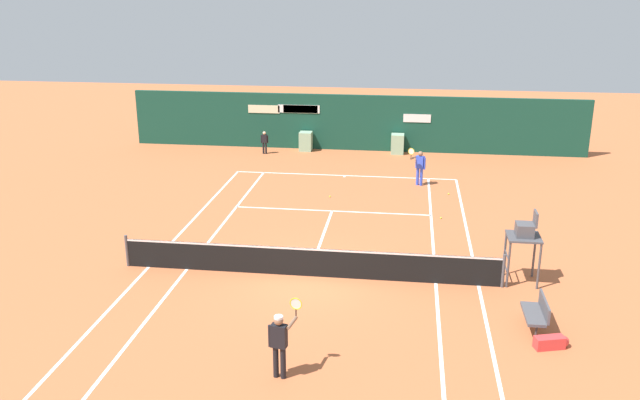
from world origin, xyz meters
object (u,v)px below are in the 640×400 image
player_bench (537,311)px  ball_kid_left_post (265,141)px  tennis_ball_mid_court (449,194)px  tennis_ball_by_sideline (330,196)px  player_near_side (280,340)px  tennis_ball_near_service_line (441,218)px  player_on_baseline (420,165)px  umpire_chair (524,235)px  equipment_bag (553,342)px

player_bench → ball_kid_left_post: bearing=32.3°
tennis_ball_mid_court → player_bench: bearing=-81.6°
player_bench → tennis_ball_by_sideline: bearing=32.7°
tennis_ball_by_sideline → tennis_ball_mid_court: size_ratio=1.00×
player_near_side → tennis_ball_by_sideline: size_ratio=27.13×
tennis_ball_by_sideline → tennis_ball_near_service_line: bearing=-25.0°
ball_kid_left_post → tennis_ball_by_sideline: bearing=122.0°
tennis_ball_by_sideline → player_on_baseline: bearing=31.3°
ball_kid_left_post → umpire_chair: bearing=127.5°
player_bench → player_near_side: player_near_side is taller
umpire_chair → player_on_baseline: size_ratio=1.27×
tennis_ball_near_service_line → umpire_chair: bearing=-68.3°
player_bench → equipment_bag: player_bench is taller
player_bench → tennis_ball_mid_court: bearing=8.4°
umpire_chair → tennis_ball_by_sideline: 10.49m
ball_kid_left_post → player_bench: bearing=122.6°
player_bench → ball_kid_left_post: ball_kid_left_post is taller
equipment_bag → player_on_baseline: player_on_baseline is taller
player_near_side → tennis_ball_mid_court: size_ratio=27.13×
tennis_ball_mid_court → equipment_bag: bearing=-81.1°
equipment_bag → player_on_baseline: 14.45m
player_on_baseline → tennis_ball_near_service_line: player_on_baseline is taller
equipment_bag → tennis_ball_by_sideline: 13.71m
umpire_chair → ball_kid_left_post: (-11.35, 14.96, -0.84)m
umpire_chair → player_bench: bearing=179.6°
umpire_chair → player_near_side: size_ratio=1.26×
equipment_bag → player_near_side: player_near_side is taller
tennis_ball_near_service_line → tennis_ball_mid_court: (0.45, 3.24, 0.00)m
ball_kid_left_post → tennis_ball_mid_court: size_ratio=18.17×
tennis_ball_near_service_line → tennis_ball_by_sideline: bearing=155.0°
player_bench → player_on_baseline: player_on_baseline is taller
equipment_bag → tennis_ball_by_sideline: (-7.13, 11.71, -0.13)m
tennis_ball_by_sideline → tennis_ball_near_service_line: same height
player_bench → tennis_ball_near_service_line: player_bench is taller
tennis_ball_by_sideline → tennis_ball_near_service_line: size_ratio=1.00×
player_bench → player_on_baseline: size_ratio=0.72×
player_on_baseline → ball_kid_left_post: bearing=-7.2°
player_bench → player_near_side: bearing=116.6°
equipment_bag → tennis_ball_near_service_line: (-2.45, 9.54, -0.13)m
tennis_ball_near_service_line → ball_kid_left_post: bearing=134.2°
player_on_baseline → player_near_side: player_near_side is taller
equipment_bag → player_bench: bearing=104.2°
umpire_chair → tennis_ball_mid_court: umpire_chair is taller
equipment_bag → player_on_baseline: (-3.29, 14.04, 0.80)m
umpire_chair → tennis_ball_by_sideline: (-6.90, 7.75, -1.52)m
player_bench → tennis_ball_by_sideline: player_bench is taller
player_on_baseline → tennis_ball_mid_court: player_on_baseline is taller
tennis_ball_by_sideline → tennis_ball_mid_court: 5.24m
player_bench → player_near_side: 7.15m
equipment_bag → tennis_ball_mid_court: size_ratio=13.49×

